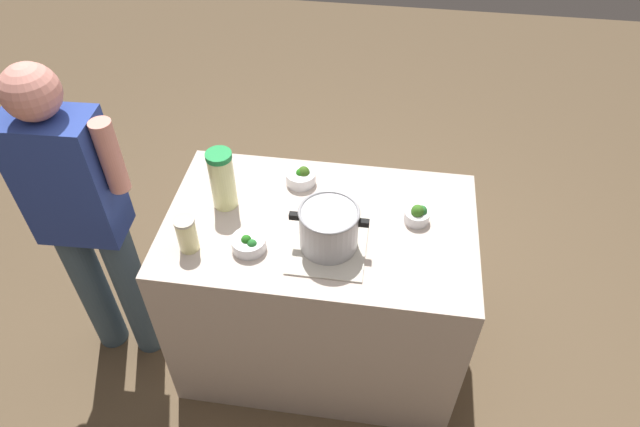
{
  "coord_description": "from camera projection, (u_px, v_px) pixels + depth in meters",
  "views": [
    {
      "loc": [
        -0.22,
        1.56,
        2.5
      ],
      "look_at": [
        0.0,
        0.0,
        0.94
      ],
      "focal_mm": 31.73,
      "sensor_mm": 36.0,
      "label": 1
    }
  ],
  "objects": [
    {
      "name": "cooking_pot",
      "position": [
        329.0,
        227.0,
        2.09
      ],
      "size": [
        0.3,
        0.23,
        0.18
      ],
      "color": "#B7B7BC",
      "rests_on": "dish_cloth"
    },
    {
      "name": "broccoli_bowl_back",
      "position": [
        418.0,
        215.0,
        2.23
      ],
      "size": [
        0.1,
        0.1,
        0.08
      ],
      "color": "silver",
      "rests_on": "counter_slab"
    },
    {
      "name": "ground_plane",
      "position": [
        320.0,
        345.0,
        2.88
      ],
      "size": [
        8.0,
        8.0,
        0.0
      ],
      "primitive_type": "plane",
      "color": "brown"
    },
    {
      "name": "broccoli_bowl_front",
      "position": [
        301.0,
        177.0,
        2.4
      ],
      "size": [
        0.13,
        0.13,
        0.08
      ],
      "color": "silver",
      "rests_on": "counter_slab"
    },
    {
      "name": "lemonade_pitcher",
      "position": [
        222.0,
        179.0,
        2.23
      ],
      "size": [
        0.1,
        0.1,
        0.26
      ],
      "color": "beige",
      "rests_on": "counter_slab"
    },
    {
      "name": "person_cook",
      "position": [
        84.0,
        220.0,
        2.3
      ],
      "size": [
        0.5,
        0.21,
        1.57
      ],
      "color": "#41576A",
      "rests_on": "ground_plane"
    },
    {
      "name": "mason_jar",
      "position": [
        187.0,
        234.0,
        2.1
      ],
      "size": [
        0.08,
        0.08,
        0.15
      ],
      "color": "#EEE89D",
      "rests_on": "counter_slab"
    },
    {
      "name": "counter_slab",
      "position": [
        320.0,
        291.0,
        2.56
      ],
      "size": [
        1.24,
        0.76,
        0.89
      ],
      "primitive_type": "cube",
      "color": "beige",
      "rests_on": "ground_plane"
    },
    {
      "name": "broccoli_bowl_center",
      "position": [
        249.0,
        243.0,
        2.13
      ],
      "size": [
        0.13,
        0.13,
        0.07
      ],
      "color": "silver",
      "rests_on": "counter_slab"
    },
    {
      "name": "dish_cloth",
      "position": [
        329.0,
        245.0,
        2.16
      ],
      "size": [
        0.29,
        0.33,
        0.01
      ],
      "primitive_type": "cube",
      "color": "beige",
      "rests_on": "counter_slab"
    }
  ]
}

